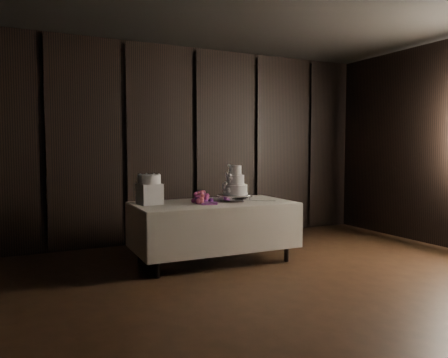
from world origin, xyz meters
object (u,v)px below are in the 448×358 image
display_table (213,229)px  box_pedestal (149,194)px  bouquet (201,198)px  small_cake (149,179)px  wedding_cake (234,183)px  cake_stand (235,198)px

display_table → box_pedestal: box_pedestal is taller
display_table → bouquet: 0.46m
box_pedestal → small_cake: small_cake is taller
display_table → box_pedestal: (-0.78, 0.16, 0.47)m
wedding_cake → small_cake: size_ratio=1.35×
display_table → small_cake: bearing=169.5°
display_table → cake_stand: bearing=-0.2°
cake_stand → bouquet: bouquet is taller
wedding_cake → box_pedestal: 1.08m
box_pedestal → display_table: bearing=-11.6°
display_table → bouquet: bouquet is taller
display_table → small_cake: size_ratio=7.31×
cake_stand → small_cake: bearing=171.3°
small_cake → display_table: bearing=-11.6°
wedding_cake → small_cake: bearing=152.0°
small_cake → bouquet: bearing=-20.6°
bouquet → box_pedestal: 0.63m
display_table → wedding_cake: wedding_cake is taller
bouquet → small_cake: (-0.59, 0.22, 0.24)m
cake_stand → box_pedestal: 1.10m
box_pedestal → small_cake: 0.18m
bouquet → small_cake: small_cake is taller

